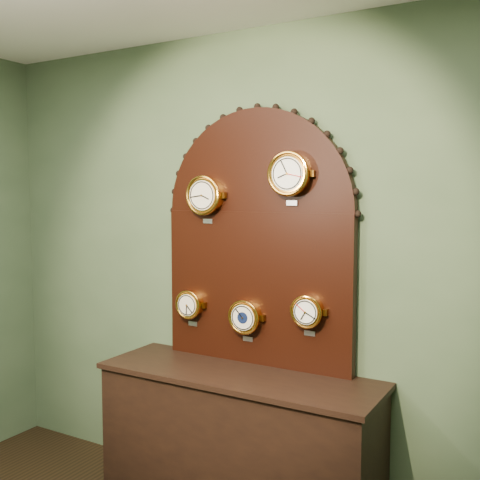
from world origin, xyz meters
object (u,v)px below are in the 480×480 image
Objects in this scene: roman_clock at (205,195)px; arabic_clock at (289,174)px; hygrometer at (190,304)px; barometer at (245,317)px; tide_clock at (308,311)px; shop_counter at (238,446)px; display_board at (257,230)px.

arabic_clock is (0.56, -0.00, 0.12)m from roman_clock.
hygrometer reaches higher than barometer.
hygrometer is 0.98× the size of tide_clock.
tide_clock is (0.35, 0.15, 0.79)m from shop_counter.
tide_clock reaches higher than shop_counter.
shop_counter is 0.88m from tide_clock.
hygrometer is at bearing 160.52° from shop_counter.
display_board reaches higher than hygrometer.
hygrometer is 0.79m from tide_clock.
hygrometer is (-0.44, -0.07, -0.48)m from display_board.
shop_counter is 5.50× the size of roman_clock.
display_board is (0.00, 0.22, 1.23)m from shop_counter.
roman_clock is (-0.32, -0.07, 0.20)m from display_board.
barometer is (0.40, -0.00, -0.03)m from hygrometer.
display_board is 5.26× the size of roman_clock.
tide_clock is at bearing 23.59° from shop_counter.
display_board is 0.65m from hygrometer.
display_board reaches higher than roman_clock.
roman_clock is 0.69m from hygrometer.
tide_clock is (0.68, 0.00, -0.64)m from roman_clock.
display_board reaches higher than shop_counter.
shop_counter is at bearing -19.48° from hygrometer.
arabic_clock reaches higher than hygrometer.
hygrometer is at bearing 179.23° from roman_clock.
tide_clock reaches higher than barometer.
arabic_clock is 1.25× the size of tide_clock.
hygrometer is at bearing 179.88° from barometer.
arabic_clock is 1.17× the size of barometer.
shop_counter is at bearing -147.30° from arabic_clock.
barometer is at bearing 0.15° from roman_clock.
arabic_clock is at bearing -0.20° from barometer.
hygrometer is at bearing -171.49° from display_board.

